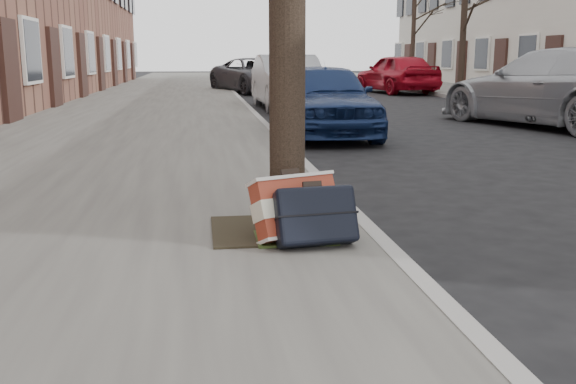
{
  "coord_description": "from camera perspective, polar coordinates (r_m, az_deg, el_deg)",
  "views": [
    {
      "loc": [
        -2.49,
        -3.33,
        1.37
      ],
      "look_at": [
        -1.92,
        0.8,
        0.49
      ],
      "focal_mm": 40.0,
      "sensor_mm": 36.0,
      "label": 1
    }
  ],
  "objects": [
    {
      "name": "near_sidewalk",
      "position": [
        18.41,
        -11.64,
        7.61
      ],
      "size": [
        5.0,
        70.0,
        0.12
      ],
      "primitive_type": "cube",
      "color": "slate",
      "rests_on": "ground"
    },
    {
      "name": "far_sidewalk",
      "position": [
        21.06,
        21.68,
        7.53
      ],
      "size": [
        4.0,
        70.0,
        0.12
      ],
      "primitive_type": "cube",
      "color": "slate",
      "rests_on": "ground"
    },
    {
      "name": "dirt_patch",
      "position": [
        4.72,
        -1.6,
        -3.36
      ],
      "size": [
        0.85,
        0.85,
        0.02
      ],
      "primitive_type": "cube",
      "color": "black",
      "rests_on": "near_sidewalk"
    },
    {
      "name": "suitcase_red",
      "position": [
        4.44,
        0.73,
        -1.4
      ],
      "size": [
        0.67,
        0.52,
        0.46
      ],
      "primitive_type": "cube",
      "rotation": [
        -0.42,
        0.0,
        0.38
      ],
      "color": "maroon",
      "rests_on": "near_sidewalk"
    },
    {
      "name": "suitcase_navy",
      "position": [
        4.29,
        2.45,
        -2.08
      ],
      "size": [
        0.58,
        0.39,
        0.43
      ],
      "primitive_type": "cube",
      "rotation": [
        -0.42,
        0.0,
        0.13
      ],
      "color": "black",
      "rests_on": "near_sidewalk"
    },
    {
      "name": "car_near_front",
      "position": [
        11.36,
        3.14,
        8.26
      ],
      "size": [
        1.54,
        3.81,
        1.3
      ],
      "primitive_type": "imported",
      "rotation": [
        0.0,
        0.0,
        -0.0
      ],
      "color": "#13234D",
      "rests_on": "ground"
    },
    {
      "name": "car_near_mid",
      "position": [
        17.29,
        0.03,
        9.76
      ],
      "size": [
        1.66,
        4.39,
        1.43
      ],
      "primitive_type": "imported",
      "rotation": [
        0.0,
        0.0,
        0.03
      ],
      "color": "#ACAFB4",
      "rests_on": "ground"
    },
    {
      "name": "car_near_back",
      "position": [
        25.06,
        -2.91,
        10.31
      ],
      "size": [
        3.67,
        5.26,
        1.33
      ],
      "primitive_type": "imported",
      "rotation": [
        0.0,
        0.0,
        0.34
      ],
      "color": "#3C3D42",
      "rests_on": "ground"
    },
    {
      "name": "car_far_front",
      "position": [
        13.82,
        22.88,
        8.54
      ],
      "size": [
        3.57,
        5.74,
        1.55
      ],
      "primitive_type": "imported",
      "rotation": [
        0.0,
        0.0,
        3.42
      ],
      "color": "#9D9FA4",
      "rests_on": "ground"
    },
    {
      "name": "car_far_back",
      "position": [
        25.09,
        9.59,
        10.35
      ],
      "size": [
        2.49,
        4.63,
        1.5
      ],
      "primitive_type": "imported",
      "rotation": [
        0.0,
        0.0,
        3.31
      ],
      "color": "maroon",
      "rests_on": "ground"
    },
    {
      "name": "tree_far_b",
      "position": [
        25.19,
        15.38,
        14.95
      ],
      "size": [
        0.23,
        0.23,
        5.51
      ],
      "primitive_type": "cylinder",
      "color": "black",
      "rests_on": "far_sidewalk"
    },
    {
      "name": "tree_far_c",
      "position": [
        30.49,
        11.12,
        14.63
      ],
      "size": [
        0.2,
        0.2,
        5.6
      ],
      "primitive_type": "cylinder",
      "color": "black",
      "rests_on": "far_sidewalk"
    }
  ]
}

